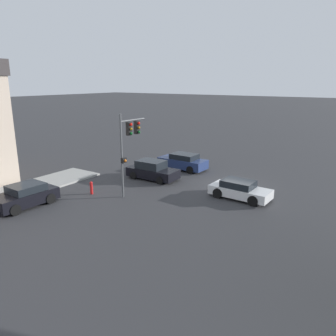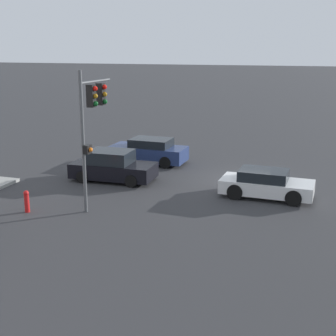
# 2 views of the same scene
# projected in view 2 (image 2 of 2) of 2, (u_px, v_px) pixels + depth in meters

# --- Properties ---
(ground_plane) EXTENTS (300.00, 300.00, 0.00)m
(ground_plane) POSITION_uv_depth(u_px,v_px,m) (243.00, 180.00, 23.66)
(ground_plane) COLOR #333335
(traffic_signal) EXTENTS (0.53, 2.53, 5.69)m
(traffic_signal) POSITION_uv_depth(u_px,v_px,m) (92.00, 113.00, 18.77)
(traffic_signal) COLOR #515456
(traffic_signal) RESTS_ON ground_plane
(crossing_car_0) EXTENTS (4.41, 2.06, 1.44)m
(crossing_car_0) POSITION_uv_depth(u_px,v_px,m) (149.00, 151.00, 26.99)
(crossing_car_0) COLOR navy
(crossing_car_0) RESTS_ON ground_plane
(crossing_car_1) EXTENTS (4.12, 1.98, 1.25)m
(crossing_car_1) POSITION_uv_depth(u_px,v_px,m) (266.00, 184.00, 20.84)
(crossing_car_1) COLOR silver
(crossing_car_1) RESTS_ON ground_plane
(crossing_car_2) EXTENTS (4.21, 2.04, 1.52)m
(crossing_car_2) POSITION_uv_depth(u_px,v_px,m) (113.00, 167.00, 23.48)
(crossing_car_2) COLOR black
(crossing_car_2) RESTS_ON ground_plane
(fire_hydrant) EXTENTS (0.22, 0.22, 0.92)m
(fire_hydrant) POSITION_uv_depth(u_px,v_px,m) (27.00, 201.00, 18.97)
(fire_hydrant) COLOR red
(fire_hydrant) RESTS_ON ground_plane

